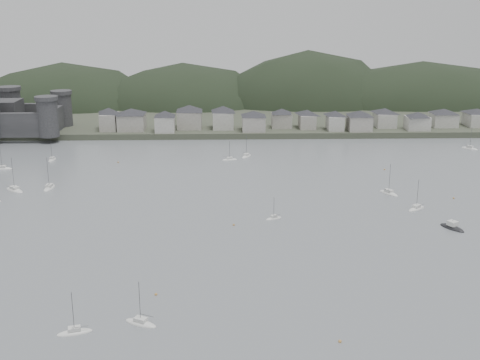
{
  "coord_description": "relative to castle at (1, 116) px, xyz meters",
  "views": [
    {
      "loc": [
        -5.81,
        -129.14,
        64.92
      ],
      "look_at": [
        0.0,
        75.0,
        6.0
      ],
      "focal_mm": 45.07,
      "sensor_mm": 36.0,
      "label": 1
    }
  ],
  "objects": [
    {
      "name": "motor_launch_near",
      "position": [
        183.64,
        -139.04,
        -10.68
      ],
      "size": [
        7.04,
        9.11,
        4.06
      ],
      "rotation": [
        0.0,
        0.0,
        0.52
      ],
      "color": "black",
      "rests_on": "ground"
    },
    {
      "name": "ground",
      "position": [
        120.0,
        -179.8,
        -10.96
      ],
      "size": [
        900.0,
        900.0,
        0.0
      ],
      "primitive_type": "plane",
      "color": "slate",
      "rests_on": "ground"
    },
    {
      "name": "sailboat_lead",
      "position": [
        178.39,
        -120.75,
        -10.79
      ],
      "size": [
        7.91,
        7.12,
        11.08
      ],
      "rotation": [
        0.0,
        0.0,
        5.4
      ],
      "color": "white",
      "rests_on": "ground"
    },
    {
      "name": "mooring_buoys",
      "position": [
        132.88,
        -125.46,
        -10.81
      ],
      "size": [
        127.14,
        147.7,
        0.7
      ],
      "color": "#C08940",
      "rests_on": "ground"
    },
    {
      "name": "forested_ridge",
      "position": [
        124.83,
        89.6,
        -22.25
      ],
      "size": [
        851.55,
        103.94,
        102.57
      ],
      "color": "black",
      "rests_on": "ground"
    },
    {
      "name": "castle",
      "position": [
        0.0,
        0.0,
        0.0
      ],
      "size": [
        66.0,
        43.0,
        20.0
      ],
      "color": "#2E2D30",
      "rests_on": "far_shore_land"
    },
    {
      "name": "waterfront_town",
      "position": [
        170.59,
        3.54,
        -2.3
      ],
      "size": [
        451.48,
        28.46,
        12.92
      ],
      "color": "gray",
      "rests_on": "far_shore_land"
    },
    {
      "name": "far_shore_land",
      "position": [
        120.0,
        115.2,
        -9.46
      ],
      "size": [
        900.0,
        250.0,
        3.0
      ],
      "primitive_type": "cube",
      "color": "#383D2D",
      "rests_on": "ground"
    },
    {
      "name": "moored_fleet",
      "position": [
        80.99,
        -123.54,
        -10.79
      ],
      "size": [
        231.06,
        174.48,
        13.55
      ],
      "color": "white",
      "rests_on": "ground"
    }
  ]
}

